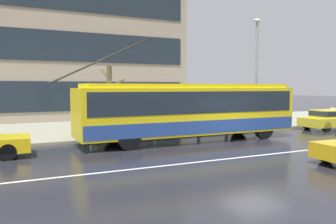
# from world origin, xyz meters

# --- Properties ---
(ground_plane) EXTENTS (160.00, 160.00, 0.00)m
(ground_plane) POSITION_xyz_m (0.00, 0.00, 0.00)
(ground_plane) COLOR #24242C
(sidewalk_slab) EXTENTS (80.00, 10.00, 0.14)m
(sidewalk_slab) POSITION_xyz_m (0.00, 9.82, 0.07)
(sidewalk_slab) COLOR gray
(sidewalk_slab) RESTS_ON ground_plane
(lane_centre_line) EXTENTS (72.00, 0.14, 0.01)m
(lane_centre_line) POSITION_xyz_m (0.00, -1.20, 0.00)
(lane_centre_line) COLOR silver
(lane_centre_line) RESTS_ON ground_plane
(trolleybus) EXTENTS (12.39, 2.53, 4.98)m
(trolleybus) POSITION_xyz_m (-1.38, 3.22, 1.58)
(trolleybus) COLOR yellow
(trolleybus) RESTS_ON ground_plane
(taxi_ahead_of_bus) EXTENTS (4.73, 1.93, 1.39)m
(taxi_ahead_of_bus) POSITION_xyz_m (9.31, 3.41, 0.70)
(taxi_ahead_of_bus) COLOR yellow
(taxi_ahead_of_bus) RESTS_ON ground_plane
(bus_shelter) EXTENTS (3.81, 1.74, 2.49)m
(bus_shelter) POSITION_xyz_m (-4.02, 6.60, 2.02)
(bus_shelter) COLOR gray
(bus_shelter) RESTS_ON sidewalk_slab
(pedestrian_at_shelter) EXTENTS (0.37, 0.37, 1.65)m
(pedestrian_at_shelter) POSITION_xyz_m (3.07, 6.38, 1.12)
(pedestrian_at_shelter) COLOR #24294B
(pedestrian_at_shelter) RESTS_ON sidewalk_slab
(pedestrian_approaching_curb) EXTENTS (1.16, 1.16, 1.92)m
(pedestrian_approaching_curb) POSITION_xyz_m (0.96, 6.37, 1.64)
(pedestrian_approaching_curb) COLOR navy
(pedestrian_approaching_curb) RESTS_ON sidewalk_slab
(pedestrian_walking_past) EXTENTS (1.13, 1.13, 1.90)m
(pedestrian_walking_past) POSITION_xyz_m (-6.11, 5.21, 1.68)
(pedestrian_walking_past) COLOR navy
(pedestrian_walking_past) RESTS_ON sidewalk_slab
(street_lamp) EXTENTS (0.60, 0.32, 6.87)m
(street_lamp) POSITION_xyz_m (4.73, 5.56, 4.19)
(street_lamp) COLOR gray
(street_lamp) RESTS_ON sidewalk_slab
(street_tree_bare) EXTENTS (1.10, 1.49, 3.74)m
(street_tree_bare) POSITION_xyz_m (-4.56, 6.63, 2.14)
(street_tree_bare) COLOR brown
(street_tree_bare) RESTS_ON sidewalk_slab
(office_tower_corner_left) EXTENTS (20.88, 14.07, 18.92)m
(office_tower_corner_left) POSITION_xyz_m (-5.80, 21.29, 9.47)
(office_tower_corner_left) COLOR tan
(office_tower_corner_left) RESTS_ON ground_plane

